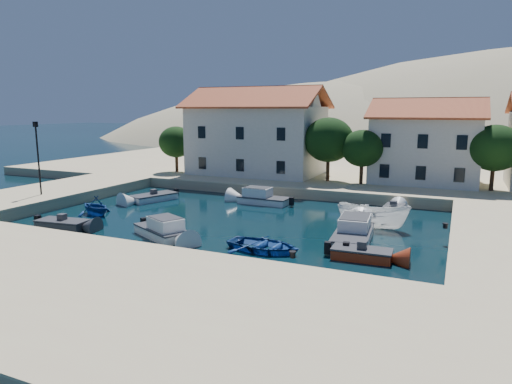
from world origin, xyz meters
TOP-DOWN VIEW (x-y plane):
  - ground at (0.00, 0.00)m, footprint 400.00×400.00m
  - quay_south at (0.00, -6.00)m, footprint 52.00×12.00m
  - quay_west at (-19.00, 10.00)m, footprint 8.00×20.00m
  - quay_north at (2.00, 38.00)m, footprint 80.00×36.00m
  - hills at (20.64, 123.62)m, footprint 254.00×176.00m
  - building_left at (-6.00, 28.00)m, footprint 14.70×9.45m
  - building_mid at (12.00, 29.00)m, footprint 10.50×8.40m
  - trees at (4.51, 25.46)m, footprint 37.30×5.30m
  - lamppost at (-17.50, 8.00)m, footprint 0.35×0.25m
  - bollards at (2.80, 3.87)m, footprint 29.36×9.56m
  - motorboat_grey_sw at (-9.86, 3.08)m, footprint 3.77×2.02m
  - cabin_cruiser_south at (-2.28, 4.17)m, footprint 4.78×3.64m
  - rowboat_south at (5.01, 4.18)m, footprint 4.75×3.56m
  - motorboat_red_se at (10.61, 4.94)m, footprint 3.34×1.61m
  - cabin_cruiser_east at (9.37, 8.41)m, footprint 2.69×5.63m
  - boat_east at (9.94, 12.11)m, footprint 5.19×2.13m
  - motorboat_white_ne at (10.66, 17.25)m, footprint 1.66×3.27m
  - rowboat_west at (-10.89, 7.39)m, footprint 3.84×3.54m
  - motorboat_white_west at (-10.08, 13.87)m, footprint 3.22×4.61m
  - cabin_cruiser_north at (-0.33, 16.67)m, footprint 4.55×2.05m

SIDE VIEW (x-z plane):
  - hills at x=20.64m, z-range -72.90..26.10m
  - ground at x=0.00m, z-range 0.00..0.00m
  - rowboat_south at x=5.01m, z-range -0.47..0.47m
  - boat_east at x=9.94m, z-range -0.99..0.99m
  - rowboat_west at x=-10.89m, z-range -0.85..0.85m
  - motorboat_white_west at x=-10.08m, z-range -0.33..0.92m
  - motorboat_grey_sw at x=-9.86m, z-range -0.33..0.92m
  - motorboat_red_se at x=10.61m, z-range -0.33..0.92m
  - motorboat_white_ne at x=10.66m, z-range -0.33..0.92m
  - cabin_cruiser_south at x=-2.28m, z-range -0.32..1.28m
  - cabin_cruiser_east at x=9.37m, z-range -0.32..1.28m
  - cabin_cruiser_north at x=-0.33m, z-range -0.32..1.28m
  - quay_south at x=0.00m, z-range 0.00..1.00m
  - quay_west at x=-19.00m, z-range 0.00..1.00m
  - quay_north at x=2.00m, z-range 0.00..1.00m
  - bollards at x=2.80m, z-range 1.00..1.30m
  - lamppost at x=-17.50m, z-range 1.64..7.87m
  - trees at x=4.51m, z-range 1.61..8.06m
  - building_mid at x=12.00m, z-range 1.07..9.37m
  - building_left at x=-6.00m, z-range 1.09..10.79m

